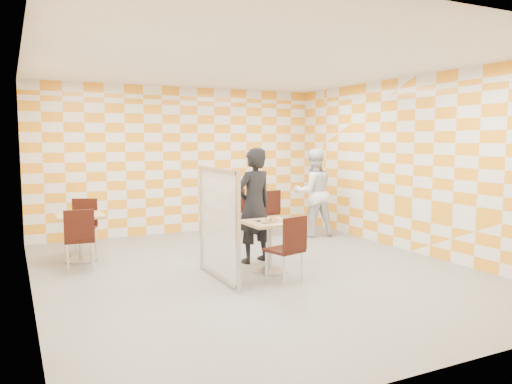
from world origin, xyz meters
TOP-DOWN VIEW (x-y plane):
  - room_shell at (0.00, 0.54)m, footprint 7.00×7.00m
  - main_table at (0.16, -0.13)m, footprint 0.70×0.70m
  - second_table at (1.44, 3.05)m, footprint 0.70×0.70m
  - empty_table at (-2.22, 1.80)m, footprint 0.70×0.70m
  - chair_main_front at (0.10, -0.79)m, footprint 0.52×0.52m
  - chair_second_front at (1.43, 2.33)m, footprint 0.49×0.50m
  - chair_second_side at (0.99, 3.02)m, footprint 0.50×0.50m
  - chair_empty_near at (-2.31, 1.16)m, footprint 0.46×0.47m
  - chair_empty_far at (-2.09, 2.37)m, footprint 0.55×0.56m
  - partition at (-0.67, -0.20)m, footprint 0.08×1.38m
  - man_dark at (0.22, 0.52)m, footprint 0.74×0.58m
  - man_white at (2.25, 1.95)m, footprint 0.95×0.79m
  - pizza_on_foil at (0.16, -0.15)m, footprint 0.40×0.40m
  - sport_bottle at (1.26, 3.12)m, footprint 0.06×0.06m
  - soda_bottle at (1.54, 3.09)m, footprint 0.07×0.07m

SIDE VIEW (x-z plane):
  - main_table at x=0.16m, z-range 0.13..0.88m
  - second_table at x=1.44m, z-range 0.13..0.88m
  - empty_table at x=-2.22m, z-range 0.13..0.88m
  - chair_main_front at x=0.10m, z-range 0.08..1.01m
  - chair_second_front at x=1.43m, z-range 0.08..1.01m
  - chair_second_side at x=0.99m, z-range 0.08..1.01m
  - chair_empty_near at x=-2.31m, z-range 0.08..1.01m
  - chair_empty_far at x=-2.09m, z-range 0.08..1.01m
  - pizza_on_foil at x=0.16m, z-range 0.74..0.79m
  - partition at x=-0.67m, z-range 0.02..1.57m
  - sport_bottle at x=1.26m, z-range 0.74..0.94m
  - soda_bottle at x=1.54m, z-range 0.74..0.97m
  - man_white at x=2.25m, z-range 0.00..1.75m
  - man_dark at x=0.22m, z-range 0.00..1.80m
  - room_shell at x=0.00m, z-range -2.00..5.00m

